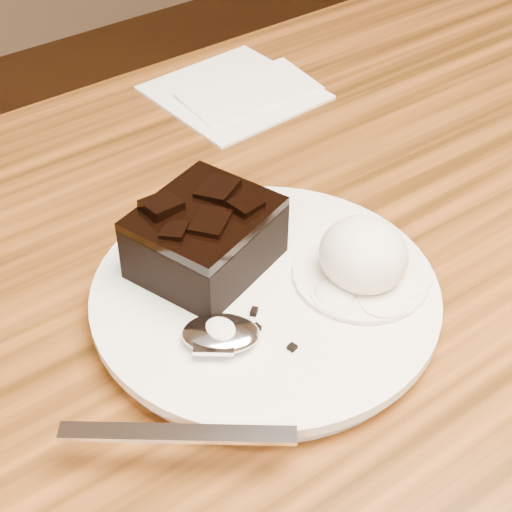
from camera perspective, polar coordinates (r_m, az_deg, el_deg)
plate at (r=0.52m, az=0.65°, el=-3.12°), size 0.23×0.23×0.02m
brownie at (r=0.52m, az=-3.60°, el=1.02°), size 0.10×0.10×0.04m
ice_cream_scoop at (r=0.52m, az=7.60°, el=0.08°), size 0.06×0.06×0.05m
melt_puddle at (r=0.53m, az=7.43°, el=-1.38°), size 0.09×0.09×0.00m
spoon at (r=0.48m, az=-2.50°, el=-5.64°), size 0.17×0.14×0.01m
napkin at (r=0.76m, az=-1.56°, el=11.56°), size 0.14×0.14×0.01m
crumb_a at (r=0.49m, az=-0.04°, el=-5.14°), size 0.01×0.01×0.00m
crumb_b at (r=0.48m, az=2.57°, el=-6.47°), size 0.01×0.01×0.00m
crumb_c at (r=0.50m, az=-0.14°, el=-3.96°), size 0.01×0.01×0.00m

